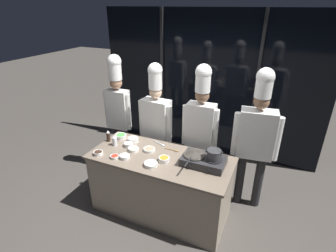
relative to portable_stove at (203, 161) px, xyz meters
The scene contains 24 objects.
ground_plane 1.12m from the portable_stove, behind, with size 24.00×24.00×0.00m, color #47423D.
window_wall_back 2.05m from the portable_stove, 106.53° to the left, with size 4.22×0.09×2.70m.
demo_counter 0.77m from the portable_stove, behind, with size 1.91×0.84×0.91m.
portable_stove is the anchor object (origin of this frame).
frying_pan 0.15m from the portable_stove, behind, with size 0.29×0.50×0.04m.
stock_pot 0.18m from the portable_stove, ahead, with size 0.21×0.18×0.13m.
squeeze_bottle_clear 1.31m from the portable_stove, behind, with size 0.07×0.07×0.16m.
squeeze_bottle_soy 1.46m from the portable_stove, behind, with size 0.06×0.06×0.17m.
prep_bowl_mushrooms 0.78m from the portable_stove, behind, with size 0.16×0.16×0.04m.
prep_bowl_noodles 1.03m from the portable_stove, 163.94° to the right, with size 0.13×0.13×0.05m.
prep_bowl_soy_glaze 1.41m from the portable_stove, 165.49° to the right, with size 0.13×0.13×0.04m.
prep_bowl_carrots 0.50m from the portable_stove, 164.51° to the right, with size 0.14×0.14×0.06m.
prep_bowl_chicken 1.14m from the portable_stove, behind, with size 0.16×0.16×0.06m.
prep_bowl_chili_flakes 1.16m from the portable_stove, 163.36° to the right, with size 0.11×0.11×0.03m.
prep_bowl_garlic 0.66m from the portable_stove, 153.21° to the right, with size 0.17×0.17×0.05m.
prep_bowl_shrimp 0.98m from the portable_stove, behind, with size 0.15×0.15×0.04m.
prep_bowl_scallions 1.36m from the portable_stove, behind, with size 0.17×0.17×0.06m.
prep_bowl_bean_sprouts 1.11m from the portable_stove, behind, with size 0.13×0.13×0.05m.
serving_spoon_slotted 0.50m from the portable_stove, 160.89° to the left, with size 0.21×0.04×0.02m.
serving_spoon_solid 0.75m from the portable_stove, 161.24° to the left, with size 0.22×0.11×0.02m.
chef_head 1.82m from the portable_stove, 159.50° to the left, with size 0.48×0.22×2.05m.
chef_sous 1.15m from the portable_stove, 148.27° to the left, with size 0.58×0.26×1.99m.
chef_line 0.67m from the portable_stove, 112.46° to the left, with size 0.53×0.22×2.04m.
chef_pastry 0.83m from the portable_stove, 48.56° to the left, with size 0.61×0.30×2.06m.
Camera 1 is at (1.32, -2.65, 2.75)m, focal length 28.00 mm.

